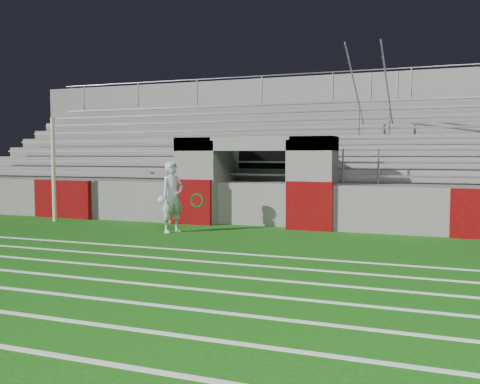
% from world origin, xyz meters
% --- Properties ---
extents(ground, '(90.00, 90.00, 0.00)m').
position_xyz_m(ground, '(0.00, 0.00, 0.00)').
color(ground, '#13500D').
rests_on(ground, ground).
extents(field_post, '(0.12, 0.12, 3.24)m').
position_xyz_m(field_post, '(-6.14, 2.11, 1.62)').
color(field_post, beige).
rests_on(field_post, ground).
extents(field_markings, '(28.00, 8.09, 0.01)m').
position_xyz_m(field_markings, '(0.00, -5.00, 0.01)').
color(field_markings, white).
rests_on(field_markings, ground).
extents(stadium_structure, '(26.00, 8.48, 5.42)m').
position_xyz_m(stadium_structure, '(0.00, 7.97, 1.49)').
color(stadium_structure, '#625F5D').
rests_on(stadium_structure, ground).
extents(goalkeeper_with_ball, '(0.70, 0.82, 1.90)m').
position_xyz_m(goalkeeper_with_ball, '(-1.55, 1.31, 0.95)').
color(goalkeeper_with_ball, '#B6BBC1').
rests_on(goalkeeper_with_ball, ground).
extents(hose_coil, '(0.58, 0.15, 0.59)m').
position_xyz_m(hose_coil, '(-1.57, 2.93, 0.77)').
color(hose_coil, '#0C3C0C').
rests_on(hose_coil, ground).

